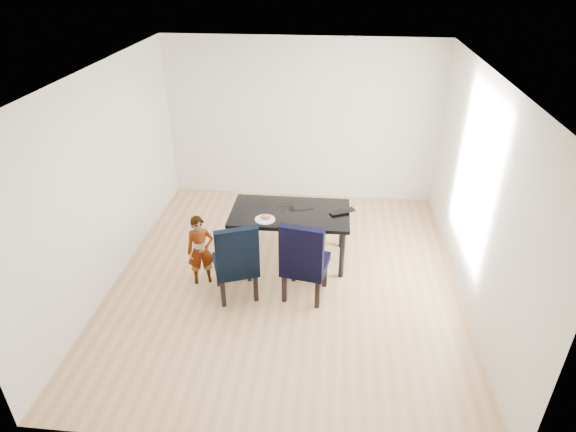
# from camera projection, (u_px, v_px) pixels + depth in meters

# --- Properties ---
(floor) EXTENTS (4.50, 5.00, 0.01)m
(floor) POSITION_uv_depth(u_px,v_px,m) (287.00, 279.00, 6.42)
(floor) COLOR tan
(floor) RESTS_ON ground
(ceiling) EXTENTS (4.50, 5.00, 0.01)m
(ceiling) POSITION_uv_depth(u_px,v_px,m) (286.00, 73.00, 5.09)
(ceiling) COLOR white
(ceiling) RESTS_ON wall_back
(wall_back) EXTENTS (4.50, 0.01, 2.70)m
(wall_back) POSITION_uv_depth(u_px,v_px,m) (302.00, 122.00, 7.93)
(wall_back) COLOR silver
(wall_back) RESTS_ON ground
(wall_front) EXTENTS (4.50, 0.01, 2.70)m
(wall_front) POSITION_uv_depth(u_px,v_px,m) (252.00, 334.00, 3.59)
(wall_front) COLOR silver
(wall_front) RESTS_ON ground
(wall_left) EXTENTS (0.01, 5.00, 2.70)m
(wall_left) POSITION_uv_depth(u_px,v_px,m) (106.00, 180.00, 5.95)
(wall_left) COLOR silver
(wall_left) RESTS_ON ground
(wall_right) EXTENTS (0.01, 5.00, 2.70)m
(wall_right) POSITION_uv_depth(u_px,v_px,m) (480.00, 196.00, 5.56)
(wall_right) COLOR silver
(wall_right) RESTS_ON ground
(dining_table) EXTENTS (1.60, 0.90, 0.75)m
(dining_table) POSITION_uv_depth(u_px,v_px,m) (290.00, 235.00, 6.67)
(dining_table) COLOR black
(dining_table) RESTS_ON floor
(chair_left) EXTENTS (0.67, 0.68, 1.07)m
(chair_left) POSITION_uv_depth(u_px,v_px,m) (235.00, 258.00, 5.90)
(chair_left) COLOR black
(chair_left) RESTS_ON floor
(chair_right) EXTENTS (0.62, 0.64, 1.10)m
(chair_right) POSITION_uv_depth(u_px,v_px,m) (306.00, 257.00, 5.89)
(chair_right) COLOR black
(chair_right) RESTS_ON floor
(child) EXTENTS (0.41, 0.34, 0.96)m
(child) POSITION_uv_depth(u_px,v_px,m) (201.00, 250.00, 6.15)
(child) COLOR orange
(child) RESTS_ON floor
(plate) EXTENTS (0.31, 0.31, 0.01)m
(plate) POSITION_uv_depth(u_px,v_px,m) (265.00, 219.00, 6.29)
(plate) COLOR silver
(plate) RESTS_ON dining_table
(sandwich) EXTENTS (0.16, 0.10, 0.06)m
(sandwich) POSITION_uv_depth(u_px,v_px,m) (266.00, 217.00, 6.28)
(sandwich) COLOR #A4633A
(sandwich) RESTS_ON plate
(laptop) EXTENTS (0.41, 0.35, 0.03)m
(laptop) POSITION_uv_depth(u_px,v_px,m) (341.00, 210.00, 6.50)
(laptop) COLOR black
(laptop) RESTS_ON dining_table
(cable_tangle) EXTENTS (0.21, 0.21, 0.01)m
(cable_tangle) POSITION_uv_depth(u_px,v_px,m) (288.00, 210.00, 6.52)
(cable_tangle) COLOR black
(cable_tangle) RESTS_ON dining_table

